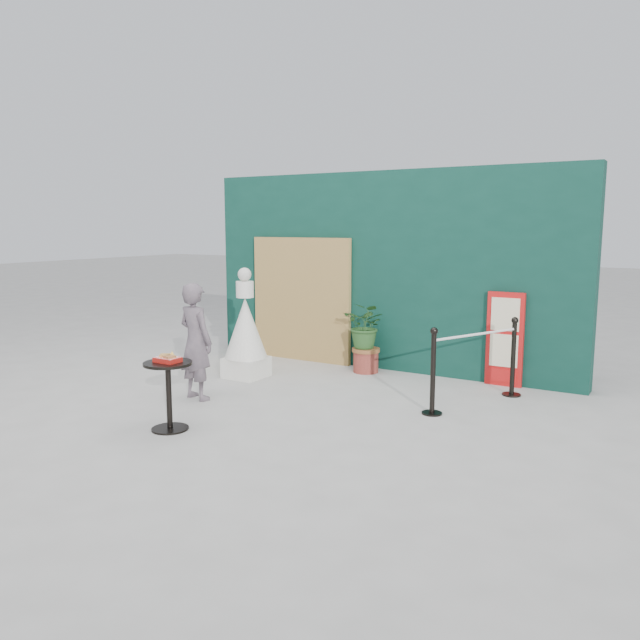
# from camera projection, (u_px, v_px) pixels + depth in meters

# --- Properties ---
(ground) EXTENTS (60.00, 60.00, 0.00)m
(ground) POSITION_uv_depth(u_px,v_px,m) (266.00, 421.00, 7.08)
(ground) COLOR #ADAAA5
(ground) RESTS_ON ground
(back_wall) EXTENTS (6.00, 0.30, 3.00)m
(back_wall) POSITION_uv_depth(u_px,v_px,m) (385.00, 271.00, 9.53)
(back_wall) COLOR #0A3127
(back_wall) RESTS_ON ground
(bamboo_fence) EXTENTS (1.80, 0.08, 2.00)m
(bamboo_fence) POSITION_uv_depth(u_px,v_px,m) (301.00, 299.00, 10.13)
(bamboo_fence) COLOR tan
(bamboo_fence) RESTS_ON ground
(woman) EXTENTS (0.60, 0.45, 1.49)m
(woman) POSITION_uv_depth(u_px,v_px,m) (196.00, 341.00, 7.87)
(woman) COLOR #6B5B63
(woman) RESTS_ON ground
(menu_board) EXTENTS (0.50, 0.07, 1.30)m
(menu_board) POSITION_uv_depth(u_px,v_px,m) (505.00, 339.00, 8.52)
(menu_board) COLOR red
(menu_board) RESTS_ON ground
(statue) EXTENTS (0.62, 0.62, 1.60)m
(statue) POSITION_uv_depth(u_px,v_px,m) (246.00, 333.00, 9.02)
(statue) COLOR silver
(statue) RESTS_ON ground
(cafe_table) EXTENTS (0.52, 0.52, 0.75)m
(cafe_table) POSITION_uv_depth(u_px,v_px,m) (169.00, 385.00, 6.70)
(cafe_table) COLOR black
(cafe_table) RESTS_ON ground
(food_basket) EXTENTS (0.26, 0.19, 0.11)m
(food_basket) POSITION_uv_depth(u_px,v_px,m) (168.00, 359.00, 6.66)
(food_basket) COLOR #AE1912
(food_basket) RESTS_ON cafe_table
(planter) EXTENTS (0.62, 0.54, 1.06)m
(planter) POSITION_uv_depth(u_px,v_px,m) (366.00, 332.00, 9.32)
(planter) COLOR #983B32
(planter) RESTS_ON ground
(stanchion_barrier) EXTENTS (0.84, 1.54, 1.03)m
(stanchion_barrier) POSITION_uv_depth(u_px,v_px,m) (475.00, 365.00, 7.65)
(stanchion_barrier) COLOR black
(stanchion_barrier) RESTS_ON ground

